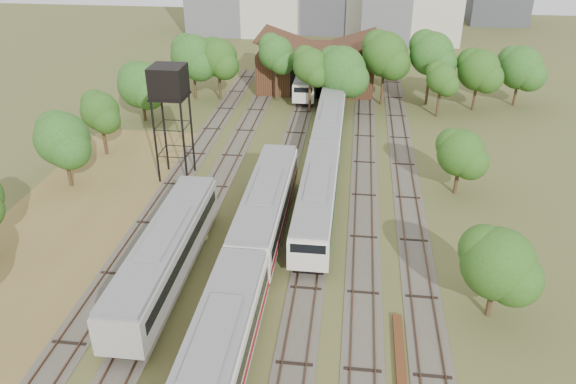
# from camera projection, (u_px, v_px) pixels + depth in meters

# --- Properties ---
(dry_grass_patch) EXTENTS (14.00, 60.00, 0.04)m
(dry_grass_patch) POSITION_uv_depth(u_px,v_px,m) (20.00, 288.00, 39.49)
(dry_grass_patch) COLOR brown
(dry_grass_patch) RESTS_ON ground
(tracks) EXTENTS (24.60, 80.00, 0.19)m
(tracks) POSITION_uv_depth(u_px,v_px,m) (292.00, 191.00, 52.51)
(tracks) COLOR #4C473D
(tracks) RESTS_ON ground
(railcar_red_set) EXTENTS (3.27, 34.57, 4.05)m
(railcar_red_set) POSITION_uv_depth(u_px,v_px,m) (246.00, 270.00, 37.87)
(railcar_red_set) COLOR black
(railcar_red_set) RESTS_ON ground
(railcar_green_set) EXTENTS (3.02, 52.08, 3.74)m
(railcar_green_set) POSITION_uv_depth(u_px,v_px,m) (329.00, 125.00, 62.21)
(railcar_green_set) COLOR black
(railcar_green_set) RESTS_ON ground
(railcar_rear) EXTENTS (2.83, 16.08, 3.50)m
(railcar_rear) POSITION_uv_depth(u_px,v_px,m) (309.00, 78.00, 78.97)
(railcar_rear) COLOR black
(railcar_rear) RESTS_ON ground
(old_grey_coach) EXTENTS (3.11, 18.00, 3.85)m
(old_grey_coach) POSITION_uv_depth(u_px,v_px,m) (166.00, 253.00, 39.69)
(old_grey_coach) COLOR black
(old_grey_coach) RESTS_ON ground
(water_tower) EXTENTS (3.19, 3.19, 11.03)m
(water_tower) POSITION_uv_depth(u_px,v_px,m) (169.00, 85.00, 51.03)
(water_tower) COLOR black
(water_tower) RESTS_ON ground
(rail_pile_far) EXTENTS (0.57, 9.17, 0.30)m
(rail_pile_far) POSITION_uv_depth(u_px,v_px,m) (401.00, 367.00, 32.70)
(rail_pile_far) COLOR brown
(rail_pile_far) RESTS_ON ground
(maintenance_shed) EXTENTS (16.45, 11.55, 7.58)m
(maintenance_shed) POSITION_uv_depth(u_px,v_px,m) (317.00, 67.00, 80.16)
(maintenance_shed) COLOR #391F14
(maintenance_shed) RESTS_ON ground
(tree_band_left) EXTENTS (8.23, 56.40, 8.26)m
(tree_band_left) POSITION_uv_depth(u_px,v_px,m) (43.00, 158.00, 47.10)
(tree_band_left) COLOR #382616
(tree_band_left) RESTS_ON ground
(tree_band_far) EXTENTS (48.03, 11.28, 9.51)m
(tree_band_far) POSITION_uv_depth(u_px,v_px,m) (355.00, 61.00, 71.52)
(tree_band_far) COLOR #382616
(tree_band_far) RESTS_ON ground
(tree_band_right) EXTENTS (5.02, 42.37, 6.74)m
(tree_band_right) POSITION_uv_depth(u_px,v_px,m) (467.00, 166.00, 47.51)
(tree_band_right) COLOR #382616
(tree_band_right) RESTS_ON ground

